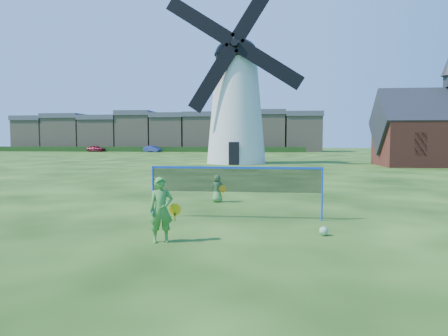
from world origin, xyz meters
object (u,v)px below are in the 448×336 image
player_girl (161,210)px  player_boy (217,188)px  windmill (236,101)px  badminton_net (236,181)px  car_right (152,149)px  car_left (96,149)px  play_ball (324,231)px

player_girl → player_boy: (0.56, 6.03, -0.23)m
windmill → badminton_net: (2.08, -28.39, -5.04)m
badminton_net → player_girl: 3.28m
badminton_net → car_right: 67.06m
car_left → player_boy: bearing=-143.2°
play_ball → car_right: (-23.15, 65.59, 0.50)m
car_right → play_ball: bearing=-136.6°
badminton_net → play_ball: size_ratio=22.95×
badminton_net → car_left: size_ratio=1.37×
badminton_net → car_right: bearing=108.1°
windmill → car_left: windmill is taller
windmill → player_girl: bearing=-88.9°
badminton_net → player_boy: 3.33m
windmill → play_ball: windmill is taller
windmill → player_girl: 31.76m
windmill → player_boy: size_ratio=17.19×
windmill → car_left: (-30.66, 36.62, -5.55)m
player_girl → car_left: bearing=93.5°
windmill → player_boy: 25.90m
windmill → player_boy: windmill is taller
play_ball → windmill: bearing=98.2°
windmill → car_right: size_ratio=4.79×
play_ball → car_right: 69.56m
player_boy → play_ball: size_ratio=4.71×
badminton_net → player_girl: bearing=-117.1°
windmill → car_right: (-18.77, 35.35, -5.56)m
play_ball → car_right: car_right is taller
player_girl → player_boy: player_girl is taller
badminton_net → car_left: 72.79m
player_boy → player_girl: bearing=82.1°
player_girl → car_right: player_girl is taller
player_girl → car_right: (-19.38, 66.63, -0.13)m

